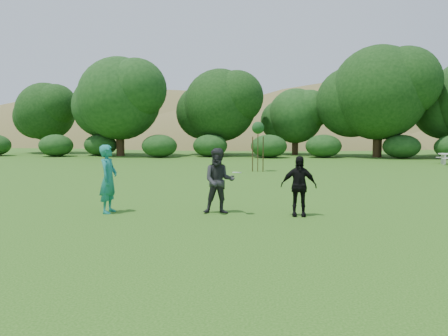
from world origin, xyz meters
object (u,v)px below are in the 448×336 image
object	(u,v)px
player_teal	(108,179)
player_grey	(219,181)
player_black	(299,186)
sapling	(258,129)

from	to	relation	value
player_teal	player_grey	xyz separation A→B (m)	(3.16, 0.33, -0.05)
player_grey	player_black	bearing A→B (deg)	-11.01
player_grey	sapling	size ratio (longest dim) A/B	0.65
sapling	player_black	bearing A→B (deg)	-81.51
player_teal	player_black	distance (m)	5.39
player_black	player_grey	bearing A→B (deg)	177.57
player_grey	sapling	distance (m)	12.86
player_black	player_teal	bearing A→B (deg)	-178.08
player_teal	player_grey	distance (m)	3.17
player_black	sapling	size ratio (longest dim) A/B	0.59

